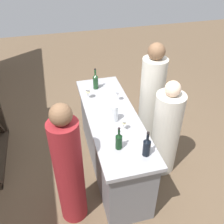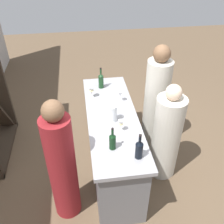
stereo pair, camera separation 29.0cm
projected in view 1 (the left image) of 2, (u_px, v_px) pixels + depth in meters
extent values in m
plane|color=brown|center=(112.00, 165.00, 3.72)|extent=(12.00, 12.00, 0.00)
cube|color=slate|center=(112.00, 144.00, 3.47)|extent=(1.87, 0.54, 0.87)
cube|color=#99999E|center=(112.00, 117.00, 3.20)|extent=(1.95, 0.62, 0.05)
cylinder|color=black|center=(147.00, 148.00, 2.58)|extent=(0.08, 0.08, 0.18)
cone|color=black|center=(147.00, 140.00, 2.52)|extent=(0.08, 0.08, 0.03)
cylinder|color=black|center=(148.00, 136.00, 2.49)|extent=(0.03, 0.03, 0.07)
cylinder|color=black|center=(148.00, 133.00, 2.46)|extent=(0.03, 0.03, 0.01)
cylinder|color=black|center=(119.00, 142.00, 2.67)|extent=(0.07, 0.07, 0.16)
cone|color=black|center=(119.00, 135.00, 2.61)|extent=(0.07, 0.07, 0.03)
cylinder|color=black|center=(119.00, 132.00, 2.58)|extent=(0.03, 0.03, 0.07)
cylinder|color=black|center=(119.00, 128.00, 2.56)|extent=(0.03, 0.03, 0.01)
cylinder|color=#193D1E|center=(96.00, 83.00, 3.66)|extent=(0.07, 0.07, 0.19)
cone|color=#193D1E|center=(95.00, 76.00, 3.59)|extent=(0.07, 0.07, 0.04)
cylinder|color=#193D1E|center=(95.00, 72.00, 3.56)|extent=(0.03, 0.03, 0.08)
cylinder|color=black|center=(95.00, 69.00, 3.53)|extent=(0.03, 0.03, 0.01)
cylinder|color=white|center=(117.00, 101.00, 3.45)|extent=(0.06, 0.06, 0.00)
cylinder|color=white|center=(117.00, 98.00, 3.42)|extent=(0.01, 0.01, 0.07)
cone|color=white|center=(117.00, 93.00, 3.38)|extent=(0.07, 0.07, 0.08)
cylinder|color=white|center=(123.00, 130.00, 2.95)|extent=(0.06, 0.06, 0.00)
cylinder|color=white|center=(124.00, 127.00, 2.93)|extent=(0.01, 0.01, 0.07)
cone|color=white|center=(124.00, 122.00, 2.88)|extent=(0.06, 0.06, 0.08)
cone|color=beige|center=(124.00, 124.00, 2.90)|extent=(0.05, 0.05, 0.02)
cylinder|color=white|center=(88.00, 98.00, 3.49)|extent=(0.07, 0.07, 0.00)
cylinder|color=white|center=(88.00, 96.00, 3.47)|extent=(0.01, 0.01, 0.07)
cone|color=white|center=(88.00, 91.00, 3.42)|extent=(0.08, 0.08, 0.09)
cone|color=beige|center=(88.00, 93.00, 3.44)|extent=(0.07, 0.07, 0.03)
cylinder|color=silver|center=(114.00, 113.00, 3.04)|extent=(0.09, 0.09, 0.21)
cylinder|color=beige|center=(151.00, 104.00, 3.73)|extent=(0.45, 0.45, 1.43)
sphere|color=brown|center=(157.00, 51.00, 3.25)|extent=(0.23, 0.23, 0.23)
cylinder|color=beige|center=(165.00, 134.00, 3.36)|extent=(0.39, 0.39, 1.22)
sphere|color=beige|center=(173.00, 89.00, 2.95)|extent=(0.19, 0.19, 0.19)
cylinder|color=maroon|center=(70.00, 174.00, 2.71)|extent=(0.36, 0.36, 1.39)
sphere|color=brown|center=(61.00, 115.00, 2.24)|extent=(0.21, 0.21, 0.21)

